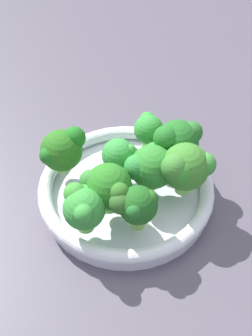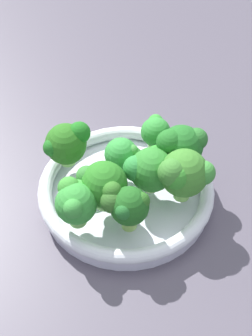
% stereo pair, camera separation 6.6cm
% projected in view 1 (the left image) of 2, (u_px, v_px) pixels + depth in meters
% --- Properties ---
extents(ground_plane, '(1.30, 1.30, 0.03)m').
position_uv_depth(ground_plane, '(138.00, 224.00, 0.69)').
color(ground_plane, '#4F4956').
extents(bowl, '(0.24, 0.24, 0.03)m').
position_uv_depth(bowl, '(126.00, 191.00, 0.69)').
color(bowl, silver).
rests_on(bowl, ground_plane).
extents(broccoli_floret_0, '(0.06, 0.06, 0.06)m').
position_uv_depth(broccoli_floret_0, '(150.00, 167.00, 0.65)').
color(broccoli_floret_0, '#A1CA72').
rests_on(broccoli_floret_0, bowl).
extents(broccoli_floret_1, '(0.07, 0.06, 0.07)m').
position_uv_depth(broccoli_floret_1, '(108.00, 187.00, 0.62)').
color(broccoli_floret_1, '#76B75A').
rests_on(broccoli_floret_1, bowl).
extents(broccoli_floret_2, '(0.07, 0.07, 0.08)m').
position_uv_depth(broccoli_floret_2, '(185.00, 168.00, 0.63)').
color(broccoli_floret_2, '#89CC5B').
rests_on(broccoli_floret_2, bowl).
extents(broccoli_floret_3, '(0.06, 0.06, 0.07)m').
position_uv_depth(broccoli_floret_3, '(61.00, 151.00, 0.67)').
color(broccoli_floret_3, '#94D068').
rests_on(broccoli_floret_3, bowl).
extents(broccoli_floret_4, '(0.04, 0.04, 0.06)m').
position_uv_depth(broccoli_floret_4, '(148.00, 129.00, 0.70)').
color(broccoli_floret_4, '#94D971').
rests_on(broccoli_floret_4, bowl).
extents(broccoli_floret_5, '(0.06, 0.06, 0.07)m').
position_uv_depth(broccoli_floret_5, '(178.00, 140.00, 0.67)').
color(broccoli_floret_5, '#9FD06E').
rests_on(broccoli_floret_5, bowl).
extents(broccoli_floret_6, '(0.06, 0.06, 0.06)m').
position_uv_depth(broccoli_floret_6, '(83.00, 207.00, 0.60)').
color(broccoli_floret_6, '#7FC35D').
rests_on(broccoli_floret_6, bowl).
extents(broccoli_floret_7, '(0.05, 0.05, 0.06)m').
position_uv_depth(broccoli_floret_7, '(136.00, 206.00, 0.60)').
color(broccoli_floret_7, '#88BB51').
rests_on(broccoli_floret_7, bowl).
extents(broccoli_floret_8, '(0.05, 0.04, 0.05)m').
position_uv_depth(broccoli_floret_8, '(120.00, 155.00, 0.67)').
color(broccoli_floret_8, '#77C04F').
rests_on(broccoli_floret_8, bowl).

